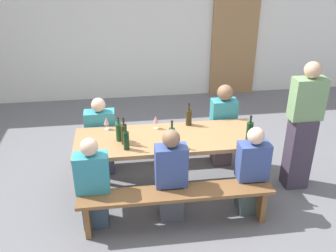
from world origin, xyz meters
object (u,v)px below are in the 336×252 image
(wine_bottle_3, at_px, (172,137))
(tasting_table, at_px, (168,143))
(bench_near, at_px, (176,198))
(wine_bottle_0, at_px, (124,134))
(wine_glass_0, at_px, (156,120))
(wine_bottle_4, at_px, (189,117))
(seated_guest_far_1, at_px, (223,127))
(standing_host, at_px, (302,130))
(wine_bottle_5, at_px, (250,131))
(wine_glass_1, at_px, (106,121))
(bench_far, at_px, (162,139))
(seated_guest_near_0, at_px, (93,185))
(wooden_door, at_px, (234,43))
(wine_bottle_1, at_px, (126,140))
(seated_guest_near_1, at_px, (171,178))
(seated_guest_near_2, at_px, (252,173))
(seated_guest_far_0, at_px, (101,138))
(wine_bottle_2, at_px, (119,131))

(wine_bottle_3, bearing_deg, tasting_table, 93.31)
(tasting_table, distance_m, bench_near, 0.75)
(tasting_table, xyz_separation_m, wine_bottle_0, (-0.52, -0.09, 0.20))
(tasting_table, relative_size, wine_glass_0, 12.44)
(wine_bottle_4, distance_m, wine_glass_0, 0.43)
(seated_guest_far_1, relative_size, standing_host, 0.71)
(wine_bottle_5, bearing_deg, wine_glass_1, 162.52)
(bench_far, bearing_deg, wine_bottle_0, -123.91)
(wine_bottle_5, height_order, seated_guest_near_0, seated_guest_near_0)
(seated_guest_near_0, bearing_deg, bench_near, -99.59)
(seated_guest_far_1, bearing_deg, bench_far, -100.23)
(bench_far, relative_size, wine_bottle_0, 6.37)
(wooden_door, xyz_separation_m, wine_bottle_1, (-2.23, -3.37, -0.18))
(wine_bottle_1, height_order, seated_guest_near_1, seated_guest_near_1)
(wine_bottle_3, distance_m, seated_guest_near_2, 0.99)
(wine_bottle_0, relative_size, seated_guest_far_1, 0.28)
(wine_bottle_4, relative_size, seated_guest_near_0, 0.28)
(seated_guest_near_1, bearing_deg, wine_bottle_0, 47.36)
(seated_guest_near_2, bearing_deg, seated_guest_far_1, 2.92)
(bench_near, bearing_deg, seated_guest_far_0, 124.03)
(seated_guest_near_0, bearing_deg, wine_glass_0, -44.17)
(bench_far, xyz_separation_m, wine_bottle_2, (-0.58, -0.68, 0.51))
(wooden_door, height_order, wine_bottle_1, wooden_door)
(tasting_table, bearing_deg, wine_bottle_1, -156.19)
(seated_guest_far_1, distance_m, standing_host, 1.07)
(seated_guest_near_0, height_order, seated_guest_far_1, seated_guest_far_1)
(wine_bottle_1, xyz_separation_m, seated_guest_far_0, (-0.32, 0.76, -0.36))
(seated_guest_near_0, xyz_separation_m, seated_guest_near_1, (0.85, -0.00, 0.02))
(wine_glass_0, height_order, wine_glass_1, wine_glass_0)
(bench_near, relative_size, wine_glass_1, 12.97)
(wine_bottle_3, relative_size, seated_guest_far_0, 0.30)
(seated_guest_near_2, distance_m, standing_host, 0.90)
(wine_glass_1, height_order, seated_guest_near_0, seated_guest_near_0)
(bench_far, distance_m, seated_guest_far_1, 0.87)
(wine_bottle_2, height_order, wine_glass_1, wine_bottle_2)
(bench_near, bearing_deg, seated_guest_near_2, 9.61)
(wine_bottle_1, distance_m, wine_glass_0, 0.61)
(wine_bottle_5, distance_m, seated_guest_near_0, 1.88)
(bench_near, height_order, wine_bottle_4, wine_bottle_4)
(wine_bottle_0, height_order, seated_guest_near_0, wine_bottle_0)
(wine_glass_1, relative_size, seated_guest_far_1, 0.14)
(tasting_table, xyz_separation_m, wine_bottle_4, (0.31, 0.30, 0.19))
(wine_bottle_1, xyz_separation_m, standing_host, (2.14, 0.10, -0.06))
(bench_near, distance_m, seated_guest_near_1, 0.23)
(tasting_table, height_order, wine_bottle_2, wine_bottle_2)
(tasting_table, height_order, seated_guest_far_1, seated_guest_far_1)
(seated_guest_near_1, bearing_deg, wine_bottle_5, -71.62)
(wine_bottle_5, relative_size, seated_guest_far_0, 0.30)
(seated_guest_near_2, height_order, seated_guest_far_1, seated_guest_far_1)
(bench_far, relative_size, wine_bottle_3, 6.47)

